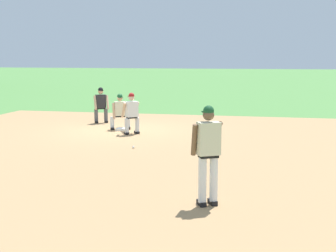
{
  "coord_description": "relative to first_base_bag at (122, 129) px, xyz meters",
  "views": [
    {
      "loc": [
        -16.29,
        -5.16,
        2.75
      ],
      "look_at": [
        -5.61,
        -2.92,
        1.09
      ],
      "focal_mm": 50.0,
      "sensor_mm": 36.0,
      "label": 1
    }
  ],
  "objects": [
    {
      "name": "ground_plane",
      "position": [
        0.0,
        0.0,
        -0.04
      ],
      "size": [
        160.0,
        160.0,
        0.0
      ],
      "primitive_type": "plane",
      "color": "#518942"
    },
    {
      "name": "infield_dirt_patch",
      "position": [
        -4.0,
        -2.09,
        -0.04
      ],
      "size": [
        18.0,
        18.0,
        0.01
      ],
      "primitive_type": "cube",
      "color": "tan",
      "rests_on": "ground"
    },
    {
      "name": "first_base_bag",
      "position": [
        0.0,
        0.0,
        0.0
      ],
      "size": [
        0.38,
        0.38,
        0.09
      ],
      "primitive_type": "cube",
      "color": "white",
      "rests_on": "ground"
    },
    {
      "name": "baseball",
      "position": [
        -3.12,
        -1.35,
        -0.01
      ],
      "size": [
        0.07,
        0.07,
        0.07
      ],
      "primitive_type": "sphere",
      "color": "white",
      "rests_on": "ground"
    },
    {
      "name": "pitcher",
      "position": [
        -7.96,
        -4.17,
        1.01
      ],
      "size": [
        0.83,
        0.59,
        1.86
      ],
      "color": "black",
      "rests_on": "ground"
    },
    {
      "name": "first_baseman",
      "position": [
        0.19,
        0.08,
        0.69
      ],
      "size": [
        0.83,
        1.01,
        1.34
      ],
      "color": "black",
      "rests_on": "ground"
    },
    {
      "name": "baserunner",
      "position": [
        -0.71,
        -0.6,
        0.75
      ],
      "size": [
        0.66,
        0.68,
        1.46
      ],
      "color": "black",
      "rests_on": "ground"
    },
    {
      "name": "umpire",
      "position": [
        1.7,
        1.4,
        0.75
      ],
      "size": [
        0.62,
        0.68,
        1.46
      ],
      "color": "black",
      "rests_on": "ground"
    }
  ]
}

